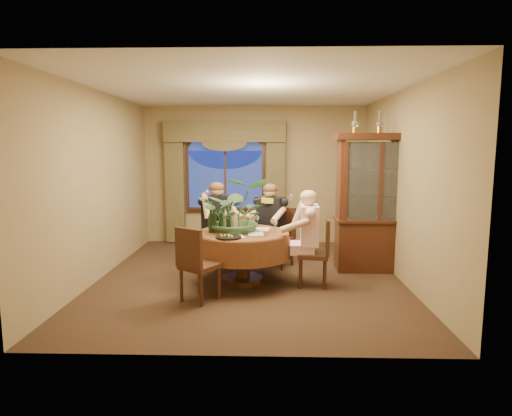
{
  "coord_description": "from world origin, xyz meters",
  "views": [
    {
      "loc": [
        0.28,
        -6.29,
        1.94
      ],
      "look_at": [
        0.11,
        -0.25,
        1.1
      ],
      "focal_mm": 30.0,
      "sensor_mm": 36.0,
      "label": 1
    }
  ],
  "objects_px": {
    "person_scarf": "(270,225)",
    "oil_lamp_right": "(404,122)",
    "centerpiece_plant": "(237,186)",
    "oil_lamp_left": "(355,122)",
    "wine_bottle_4": "(211,221)",
    "person_pink": "(309,238)",
    "wine_bottle_2": "(214,221)",
    "wine_bottle_5": "(225,220)",
    "oil_lamp_center": "(380,122)",
    "dining_table": "(242,257)",
    "china_cabinet": "(377,203)",
    "chair_back_right": "(278,238)",
    "stoneware_vase": "(233,221)",
    "olive_bowl": "(245,231)",
    "chair_right": "(313,253)",
    "chair_front_left": "(200,264)",
    "wine_bottle_1": "(229,221)",
    "wine_bottle_0": "(221,218)",
    "chair_back": "(222,238)",
    "person_back": "(217,225)",
    "wine_bottle_3": "(214,219)"
  },
  "relations": [
    {
      "from": "dining_table",
      "to": "china_cabinet",
      "type": "distance_m",
      "value": 2.32
    },
    {
      "from": "person_scarf",
      "to": "oil_lamp_right",
      "type": "bearing_deg",
      "value": -158.65
    },
    {
      "from": "oil_lamp_right",
      "to": "wine_bottle_1",
      "type": "height_order",
      "value": "oil_lamp_right"
    },
    {
      "from": "oil_lamp_center",
      "to": "centerpiece_plant",
      "type": "distance_m",
      "value": 2.43
    },
    {
      "from": "oil_lamp_left",
      "to": "chair_right",
      "type": "height_order",
      "value": "oil_lamp_left"
    },
    {
      "from": "wine_bottle_4",
      "to": "oil_lamp_left",
      "type": "bearing_deg",
      "value": 19.35
    },
    {
      "from": "chair_back_right",
      "to": "wine_bottle_4",
      "type": "relative_size",
      "value": 2.91
    },
    {
      "from": "oil_lamp_left",
      "to": "wine_bottle_0",
      "type": "relative_size",
      "value": 1.03
    },
    {
      "from": "chair_right",
      "to": "china_cabinet",
      "type": "bearing_deg",
      "value": -46.21
    },
    {
      "from": "chair_front_left",
      "to": "wine_bottle_0",
      "type": "distance_m",
      "value": 1.06
    },
    {
      "from": "stoneware_vase",
      "to": "dining_table",
      "type": "bearing_deg",
      "value": -40.61
    },
    {
      "from": "china_cabinet",
      "to": "wine_bottle_0",
      "type": "relative_size",
      "value": 6.59
    },
    {
      "from": "person_scarf",
      "to": "stoneware_vase",
      "type": "height_order",
      "value": "person_scarf"
    },
    {
      "from": "person_pink",
      "to": "wine_bottle_3",
      "type": "relative_size",
      "value": 4.14
    },
    {
      "from": "person_back",
      "to": "olive_bowl",
      "type": "height_order",
      "value": "person_back"
    },
    {
      "from": "chair_back",
      "to": "person_scarf",
      "type": "distance_m",
      "value": 0.83
    },
    {
      "from": "stoneware_vase",
      "to": "centerpiece_plant",
      "type": "relative_size",
      "value": 0.23
    },
    {
      "from": "oil_lamp_left",
      "to": "person_scarf",
      "type": "height_order",
      "value": "oil_lamp_left"
    },
    {
      "from": "chair_right",
      "to": "wine_bottle_4",
      "type": "relative_size",
      "value": 2.91
    },
    {
      "from": "dining_table",
      "to": "wine_bottle_1",
      "type": "distance_m",
      "value": 0.57
    },
    {
      "from": "person_scarf",
      "to": "oil_lamp_center",
      "type": "bearing_deg",
      "value": -159.6
    },
    {
      "from": "chair_back_right",
      "to": "olive_bowl",
      "type": "xyz_separation_m",
      "value": [
        -0.5,
        -0.91,
        0.29
      ]
    },
    {
      "from": "oil_lamp_center",
      "to": "chair_back_right",
      "type": "height_order",
      "value": "oil_lamp_center"
    },
    {
      "from": "person_pink",
      "to": "wine_bottle_2",
      "type": "height_order",
      "value": "person_pink"
    },
    {
      "from": "dining_table",
      "to": "stoneware_vase",
      "type": "height_order",
      "value": "stoneware_vase"
    },
    {
      "from": "chair_back",
      "to": "person_scarf",
      "type": "relative_size",
      "value": 0.69
    },
    {
      "from": "oil_lamp_right",
      "to": "wine_bottle_4",
      "type": "xyz_separation_m",
      "value": [
        -2.91,
        -0.76,
        -1.43
      ]
    },
    {
      "from": "chair_back",
      "to": "person_scarf",
      "type": "xyz_separation_m",
      "value": [
        0.8,
        0.04,
        0.21
      ]
    },
    {
      "from": "chair_back_right",
      "to": "centerpiece_plant",
      "type": "distance_m",
      "value": 1.36
    },
    {
      "from": "person_pink",
      "to": "olive_bowl",
      "type": "bearing_deg",
      "value": 91.05
    },
    {
      "from": "wine_bottle_0",
      "to": "oil_lamp_center",
      "type": "bearing_deg",
      "value": 11.85
    },
    {
      "from": "stoneware_vase",
      "to": "china_cabinet",
      "type": "bearing_deg",
      "value": 14.87
    },
    {
      "from": "oil_lamp_left",
      "to": "wine_bottle_4",
      "type": "bearing_deg",
      "value": -160.65
    },
    {
      "from": "centerpiece_plant",
      "to": "chair_right",
      "type": "bearing_deg",
      "value": -12.25
    },
    {
      "from": "wine_bottle_1",
      "to": "chair_right",
      "type": "bearing_deg",
      "value": -3.13
    },
    {
      "from": "person_scarf",
      "to": "china_cabinet",
      "type": "bearing_deg",
      "value": -159.6
    },
    {
      "from": "oil_lamp_left",
      "to": "oil_lamp_center",
      "type": "bearing_deg",
      "value": 0.0
    },
    {
      "from": "person_scarf",
      "to": "olive_bowl",
      "type": "relative_size",
      "value": 9.12
    },
    {
      "from": "person_scarf",
      "to": "stoneware_vase",
      "type": "relative_size",
      "value": 5.05
    },
    {
      "from": "oil_lamp_center",
      "to": "wine_bottle_0",
      "type": "bearing_deg",
      "value": -168.15
    },
    {
      "from": "wine_bottle_5",
      "to": "oil_lamp_center",
      "type": "bearing_deg",
      "value": 15.3
    },
    {
      "from": "stoneware_vase",
      "to": "centerpiece_plant",
      "type": "bearing_deg",
      "value": 6.55
    },
    {
      "from": "oil_lamp_right",
      "to": "wine_bottle_1",
      "type": "relative_size",
      "value": 1.03
    },
    {
      "from": "person_pink",
      "to": "wine_bottle_5",
      "type": "height_order",
      "value": "person_pink"
    },
    {
      "from": "dining_table",
      "to": "chair_right",
      "type": "distance_m",
      "value": 1.02
    },
    {
      "from": "wine_bottle_5",
      "to": "oil_lamp_left",
      "type": "bearing_deg",
      "value": 18.07
    },
    {
      "from": "chair_front_left",
      "to": "person_scarf",
      "type": "distance_m",
      "value": 1.86
    },
    {
      "from": "oil_lamp_right",
      "to": "centerpiece_plant",
      "type": "bearing_deg",
      "value": -167.07
    },
    {
      "from": "person_back",
      "to": "chair_back_right",
      "type": "bearing_deg",
      "value": 155.13
    },
    {
      "from": "wine_bottle_2",
      "to": "wine_bottle_5",
      "type": "xyz_separation_m",
      "value": [
        0.15,
        0.12,
        0.0
      ]
    }
  ]
}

